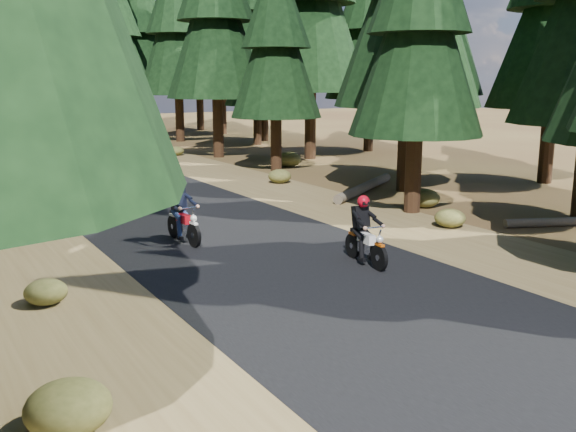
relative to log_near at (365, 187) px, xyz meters
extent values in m
plane|color=#462D19|center=(-6.98, -7.93, -0.16)|extent=(120.00, 120.00, 0.00)
cube|color=black|center=(-6.98, -2.93, -0.15)|extent=(6.00, 100.00, 0.01)
cube|color=brown|center=(-11.58, -2.93, -0.16)|extent=(3.20, 100.00, 0.01)
cube|color=brown|center=(-2.38, -2.93, -0.16)|extent=(3.20, 100.00, 0.01)
cylinder|color=black|center=(-0.92, -3.45, 2.10)|extent=(0.48, 0.48, 4.52)
cone|color=black|center=(-0.92, -3.45, 4.92)|extent=(3.84, 3.84, 5.65)
cylinder|color=black|center=(1.31, -0.54, 2.76)|extent=(0.53, 0.53, 5.84)
cylinder|color=black|center=(4.24, 2.41, 3.06)|extent=(0.56, 0.56, 6.43)
cylinder|color=black|center=(0.00, 6.14, 2.09)|extent=(0.48, 0.48, 4.51)
cone|color=black|center=(0.00, 6.14, 4.91)|extent=(3.83, 3.83, 5.64)
cylinder|color=black|center=(3.50, 8.88, 3.08)|extent=(0.56, 0.56, 6.47)
cone|color=black|center=(3.50, 8.88, 7.12)|extent=(5.50, 5.50, 8.09)
cylinder|color=black|center=(-0.05, 11.80, 2.75)|extent=(0.53, 0.53, 5.83)
cone|color=black|center=(-0.05, 11.80, 6.40)|extent=(4.95, 4.95, 7.29)
cylinder|color=black|center=(4.54, 16.22, 2.15)|extent=(0.48, 0.48, 4.61)
cone|color=black|center=(4.54, 16.22, 5.03)|extent=(3.92, 3.92, 5.77)
cone|color=black|center=(4.54, 16.22, 7.11)|extent=(3.00, 3.00, 4.15)
cylinder|color=black|center=(1.36, 20.48, 2.72)|extent=(0.53, 0.53, 5.76)
cone|color=black|center=(1.36, 20.48, 6.32)|extent=(4.90, 4.90, 7.21)
cylinder|color=black|center=(6.05, 24.16, 2.67)|extent=(0.53, 0.53, 5.66)
cone|color=black|center=(6.05, 24.16, 6.21)|extent=(4.81, 4.81, 7.07)
cone|color=black|center=(6.05, 24.16, 8.75)|extent=(3.68, 3.68, 5.09)
cylinder|color=black|center=(7.02, -1.93, 2.64)|extent=(0.52, 0.52, 5.60)
cone|color=black|center=(7.02, -1.93, 6.14)|extent=(4.76, 4.76, 7.00)
cylinder|color=black|center=(6.02, 18.07, 2.84)|extent=(0.54, 0.54, 6.00)
cone|color=black|center=(6.02, 18.07, 6.59)|extent=(5.10, 5.10, 7.50)
cylinder|color=black|center=(8.02, 10.07, 2.64)|extent=(0.52, 0.52, 5.60)
cone|color=black|center=(8.02, 10.07, 6.14)|extent=(4.76, 4.76, 7.00)
cylinder|color=black|center=(0.02, 29.07, 2.84)|extent=(0.54, 0.54, 6.00)
cone|color=black|center=(0.02, 29.07, 6.59)|extent=(5.10, 5.10, 7.50)
cylinder|color=black|center=(3.02, 32.07, 3.04)|extent=(0.56, 0.56, 6.40)
cone|color=black|center=(3.02, 32.07, 7.04)|extent=(5.44, 5.44, 8.00)
cylinder|color=black|center=(-2.98, 35.07, 3.04)|extent=(0.56, 0.56, 6.40)
cone|color=black|center=(-2.98, 35.07, 7.04)|extent=(5.44, 5.44, 8.00)
cylinder|color=black|center=(6.02, 28.07, 2.84)|extent=(0.54, 0.54, 6.00)
cone|color=black|center=(6.02, 28.07, 6.59)|extent=(5.10, 5.10, 7.50)
cone|color=black|center=(6.02, 28.07, 9.29)|extent=(3.90, 3.90, 5.40)
cylinder|color=#4C4233|center=(0.00, 0.00, 0.00)|extent=(4.47, 3.11, 0.32)
ellipsoid|color=#474C1E|center=(-0.11, -3.10, 0.12)|extent=(0.95, 0.95, 0.57)
ellipsoid|color=#474C1E|center=(-1.63, 13.50, 0.07)|extent=(0.77, 0.77, 0.46)
ellipsoid|color=#474C1E|center=(-1.56, 3.17, 0.10)|extent=(0.87, 0.87, 0.52)
ellipsoid|color=#474C1E|center=(1.09, 6.89, 0.17)|extent=(1.09, 1.09, 0.65)
ellipsoid|color=#474C1E|center=(-12.34, -10.60, 0.13)|extent=(0.96, 0.96, 0.58)
ellipsoid|color=#474C1E|center=(-1.39, -5.47, 0.08)|extent=(0.82, 0.82, 0.49)
ellipsoid|color=#474C1E|center=(-11.74, -6.14, 0.06)|extent=(0.74, 0.74, 0.44)
cube|color=black|center=(-5.45, -7.08, 0.83)|extent=(0.35, 0.24, 0.47)
sphere|color=#A60615|center=(-5.45, -7.08, 1.18)|extent=(0.29, 0.29, 0.26)
cube|color=black|center=(-8.05, -3.37, 0.88)|extent=(0.35, 0.23, 0.49)
sphere|color=black|center=(-8.05, -3.37, 1.24)|extent=(0.29, 0.29, 0.28)
camera|label=1|loc=(-13.60, -17.43, 3.71)|focal=40.00mm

